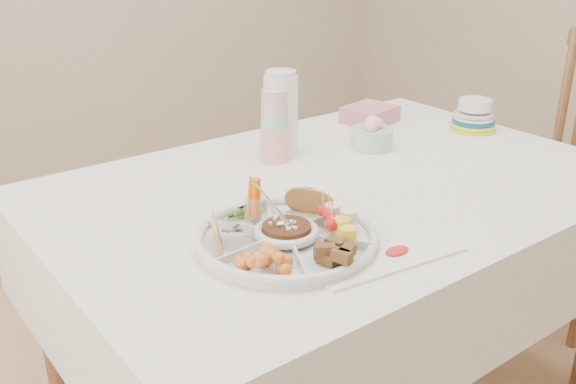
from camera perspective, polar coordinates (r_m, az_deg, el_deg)
dining_table at (r=1.86m, az=4.30°, el=-10.02°), size 1.52×1.02×0.76m
chair at (r=2.52m, az=24.07°, el=0.69°), size 0.45×0.45×1.04m
party_tray at (r=1.34m, az=-0.14°, el=-3.84°), size 0.41×0.41×0.04m
bean_dip at (r=1.34m, az=-0.14°, el=-3.55°), size 0.11×0.11×0.04m
tortillas at (r=1.45m, az=1.42°, el=-0.87°), size 0.12×0.12×0.07m
carrot_cucumber at (r=1.42m, az=-3.68°, el=-0.59°), size 0.11×0.11×0.10m
pita_raisins at (r=1.32m, az=-5.69°, el=-3.54°), size 0.11×0.11×0.06m
cherries at (r=1.23m, az=-1.99°, el=-5.88°), size 0.13×0.13×0.05m
granola_chunks at (r=1.26m, az=3.87°, el=-5.25°), size 0.11×0.11×0.05m
banana_tomato at (r=1.36m, az=5.22°, el=-1.92°), size 0.13×0.13×0.10m
cup_stack at (r=1.80m, az=-1.20°, el=6.17°), size 0.09×0.09×0.22m
thermos at (r=1.83m, az=-0.63°, el=7.02°), size 0.12×0.12×0.25m
flower_bowl at (r=1.93m, az=7.49°, el=5.21°), size 0.14×0.14×0.09m
napkin_stack at (r=2.20m, az=7.29°, el=6.87°), size 0.18×0.17×0.05m
plate_stack at (r=2.18m, az=16.21°, el=6.55°), size 0.17×0.17×0.10m
placemat at (r=1.31m, az=8.75°, el=-5.80°), size 0.35×0.15×0.01m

